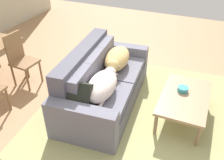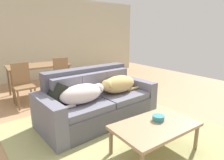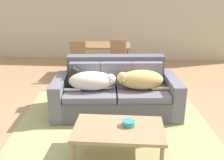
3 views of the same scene
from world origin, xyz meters
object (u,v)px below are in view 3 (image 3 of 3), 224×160
Objects in this scene: dog_on_left_cushion at (92,81)px; dog_on_right_cushion at (140,80)px; coffee_table at (119,131)px; dining_chair_near_left at (78,60)px; bowl_on_coffee_table at (129,123)px; throw_pillow_by_left_arm at (72,76)px; dining_table at (101,47)px; dining_chair_near_right at (117,60)px; couch at (116,92)px.

dog_on_left_cushion is 0.78m from dog_on_right_cushion.
dining_chair_near_left is (-1.09, 2.81, 0.15)m from coffee_table.
dog_on_left_cushion is 1.23m from bowl_on_coffee_table.
dog_on_left_cushion is 2.41× the size of throw_pillow_by_left_arm.
dining_chair_near_right is at bearing -50.90° from dining_table.
throw_pillow_by_left_arm is at bearing 148.56° from dog_on_left_cushion.
bowl_on_coffee_table is at bearing -77.79° from dining_table.
dining_chair_near_right is at bearing 95.97° from bowl_on_coffee_table.
dog_on_left_cushion is 5.53× the size of bowl_on_coffee_table.
dog_on_right_cushion reaches higher than coffee_table.
dog_on_left_cushion reaches higher than coffee_table.
bowl_on_coffee_table is (0.99, -1.24, -0.19)m from throw_pillow_by_left_arm.
bowl_on_coffee_table is 0.17× the size of dining_chair_near_right.
throw_pillow_by_left_arm is (-0.38, 0.19, 0.01)m from dog_on_left_cushion.
dining_chair_near_right reaches higher than coffee_table.
dog_on_right_cushion is 1.27m from coffee_table.
bowl_on_coffee_table is at bearing -51.41° from throw_pillow_by_left_arm.
coffee_table is (0.87, -1.30, -0.27)m from throw_pillow_by_left_arm.
dining_chair_near_right is at bearing 100.16° from dog_on_right_cushion.
coffee_table is (0.11, -1.32, 0.02)m from couch.
throw_pillow_by_left_arm is at bearing 175.90° from couch.
bowl_on_coffee_table is 3.42m from dining_table.
dining_table is 1.52× the size of dining_chair_near_left.
throw_pillow_by_left_arm is 2.11m from dining_table.
dining_chair_near_right is (0.43, -0.53, -0.17)m from dining_table.
bowl_on_coffee_table is (0.12, 0.06, 0.08)m from coffee_table.
dining_chair_near_left is at bearing 98.09° from throw_pillow_by_left_arm.
throw_pillow_by_left_arm is 0.38× the size of dining_chair_near_right.
throw_pillow_by_left_arm reaches higher than coffee_table.
dining_table is (-0.49, 2.07, 0.36)m from couch.
throw_pillow_by_left_arm is (-0.76, -0.02, 0.29)m from couch.
bowl_on_coffee_table is 2.82m from dining_chair_near_right.
dining_chair_near_right is at bearing 0.67° from dining_chair_near_left.
dining_chair_near_left is at bearing 111.14° from coffee_table.
dining_table reaches higher than bowl_on_coffee_table.
dog_on_left_cushion is at bearing -178.27° from dog_on_right_cushion.
dining_chair_near_left reaches higher than couch.
dining_chair_near_left reaches higher than bowl_on_coffee_table.
dog_on_left_cushion is 0.63× the size of dining_table.
dog_on_right_cushion is at bearing -52.22° from dining_chair_near_left.
dining_chair_near_right is at bearing 86.96° from couch.
dining_chair_near_right reaches higher than dog_on_right_cushion.
dining_chair_near_left is (-0.48, -0.58, -0.19)m from dining_table.
dining_table is at bearing 133.17° from dining_chair_near_right.
coffee_table is 1.14× the size of dining_chair_near_right.
dining_table is at bearing 87.52° from dog_on_left_cushion.
dog_on_right_cushion is (0.77, 0.10, 0.01)m from dog_on_left_cushion.
coffee_table is 1.18× the size of dining_chair_near_left.
bowl_on_coffee_table is 0.17× the size of dining_chair_near_left.
dog_on_left_cushion reaches higher than bowl_on_coffee_table.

